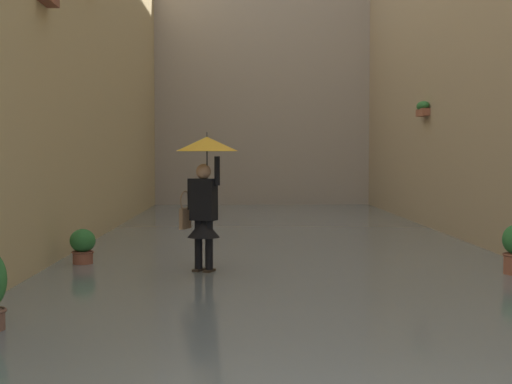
{
  "coord_description": "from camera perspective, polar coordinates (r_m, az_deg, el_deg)",
  "views": [
    {
      "loc": [
        0.79,
        2.98,
        1.84
      ],
      "look_at": [
        0.54,
        -9.11,
        1.26
      ],
      "focal_mm": 53.54,
      "sensor_mm": 36.0,
      "label": 1
    }
  ],
  "objects": [
    {
      "name": "ground_plane",
      "position": [
        15.32,
        1.78,
        -4.14
      ],
      "size": [
        61.04,
        61.04,
        0.0
      ],
      "primitive_type": "plane",
      "color": "slate"
    },
    {
      "name": "flood_water",
      "position": [
        15.31,
        1.78,
        -4.02
      ],
      "size": [
        8.5,
        30.42,
        0.06
      ],
      "primitive_type": "cube",
      "color": "slate",
      "rests_on": "ground_plane"
    },
    {
      "name": "building_facade_right",
      "position": [
        15.94,
        -15.96,
        12.88
      ],
      "size": [
        2.04,
        28.42,
        9.34
      ],
      "color": "tan",
      "rests_on": "ground_plane"
    },
    {
      "name": "building_facade_far",
      "position": [
        28.44,
        0.42,
        8.28
      ],
      "size": [
        11.3,
        1.8,
        9.15
      ],
      "primitive_type": "cube",
      "color": "#A89989",
      "rests_on": "ground_plane"
    },
    {
      "name": "person_wading",
      "position": [
        11.61,
        -3.83,
        1.04
      ],
      "size": [
        0.95,
        0.95,
        2.19
      ],
      "color": "#2D2319",
      "rests_on": "ground_plane"
    },
    {
      "name": "potted_plant_mid_right",
      "position": [
        12.84,
        -12.82,
        -3.98
      ],
      "size": [
        0.42,
        0.42,
        0.63
      ],
      "color": "brown",
      "rests_on": "ground_plane"
    }
  ]
}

